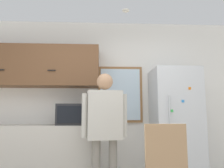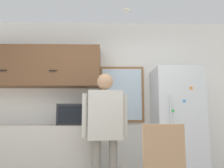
# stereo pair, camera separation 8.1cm
# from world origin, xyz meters

# --- Properties ---
(back_wall) EXTENTS (6.00, 0.06, 2.70)m
(back_wall) POSITION_xyz_m (0.00, 2.05, 1.35)
(back_wall) COLOR white
(back_wall) RESTS_ON ground_plane
(counter) EXTENTS (2.20, 0.62, 0.93)m
(counter) POSITION_xyz_m (-1.10, 1.71, 0.47)
(counter) COLOR #BCB7AD
(counter) RESTS_ON ground_plane
(upper_cabinets) EXTENTS (2.20, 0.39, 0.66)m
(upper_cabinets) POSITION_xyz_m (-1.10, 1.83, 1.85)
(upper_cabinets) COLOR brown
(microwave) EXTENTS (0.49, 0.43, 0.31)m
(microwave) POSITION_xyz_m (-0.35, 1.63, 1.08)
(microwave) COLOR #232326
(microwave) RESTS_ON counter
(person) EXTENTS (0.60, 0.27, 1.63)m
(person) POSITION_xyz_m (0.10, 1.21, 0.99)
(person) COLOR gray
(person) RESTS_ON ground_plane
(refrigerator) EXTENTS (0.69, 0.67, 1.79)m
(refrigerator) POSITION_xyz_m (1.20, 1.69, 0.90)
(refrigerator) COLOR silver
(refrigerator) RESTS_ON ground_plane
(window) EXTENTS (0.75, 0.05, 0.95)m
(window) POSITION_xyz_m (0.37, 2.01, 1.43)
(window) COLOR olive
(ceiling_light) EXTENTS (0.11, 0.11, 0.01)m
(ceiling_light) POSITION_xyz_m (0.42, 1.49, 2.68)
(ceiling_light) COLOR white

